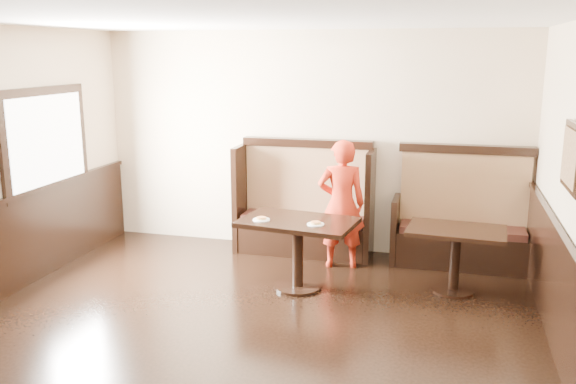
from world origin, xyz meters
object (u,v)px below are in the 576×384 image
(booth_neighbor, at_px, (462,226))
(child, at_px, (341,204))
(booth_main, at_px, (305,212))
(table_neighbor, at_px, (456,245))
(table_main, at_px, (298,236))

(booth_neighbor, relative_size, child, 1.07)
(booth_main, xyz_separation_m, child, (0.55, -0.44, 0.25))
(booth_neighbor, bearing_deg, table_neighbor, -95.01)
(table_main, distance_m, table_neighbor, 1.69)
(booth_neighbor, bearing_deg, child, -162.46)
(table_main, bearing_deg, child, 75.39)
(booth_neighbor, height_order, child, child)
(booth_main, height_order, child, child)
(booth_neighbor, bearing_deg, booth_main, 179.95)
(booth_main, relative_size, child, 1.13)
(table_neighbor, bearing_deg, table_main, -163.85)
(booth_main, distance_m, table_main, 1.27)
(child, bearing_deg, booth_main, -52.06)
(table_neighbor, xyz_separation_m, child, (-1.32, 0.47, 0.25))
(booth_main, distance_m, table_neighbor, 2.08)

